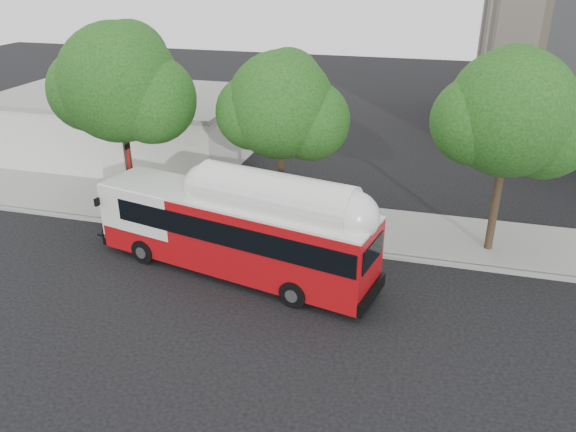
% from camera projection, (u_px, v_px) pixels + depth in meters
% --- Properties ---
extents(ground, '(120.00, 120.00, 0.00)m').
position_uv_depth(ground, '(265.00, 288.00, 23.04)').
color(ground, black).
rests_on(ground, ground).
extents(sidewalk, '(60.00, 5.00, 0.15)m').
position_uv_depth(sidewalk, '(302.00, 221.00, 28.71)').
color(sidewalk, gray).
rests_on(sidewalk, ground).
extents(curb_strip, '(60.00, 0.30, 0.15)m').
position_uv_depth(curb_strip, '(289.00, 244.00, 26.43)').
color(curb_strip, gray).
rests_on(curb_strip, ground).
extents(red_curb_segment, '(10.00, 0.32, 0.16)m').
position_uv_depth(red_curb_segment, '(230.00, 236.00, 27.14)').
color(red_curb_segment, maroon).
rests_on(red_curb_segment, ground).
extents(street_tree_left, '(6.67, 5.80, 9.74)m').
position_uv_depth(street_tree_left, '(128.00, 88.00, 27.16)').
color(street_tree_left, '#2D2116').
rests_on(street_tree_left, ground).
extents(street_tree_mid, '(5.75, 5.00, 8.62)m').
position_uv_depth(street_tree_mid, '(289.00, 110.00, 26.01)').
color(street_tree_mid, '#2D2116').
rests_on(street_tree_mid, ground).
extents(street_tree_right, '(6.21, 5.40, 9.18)m').
position_uv_depth(street_tree_right, '(521.00, 119.00, 23.32)').
color(street_tree_right, '#2D2116').
rests_on(street_tree_right, ground).
extents(low_commercial_bldg, '(16.20, 10.20, 4.25)m').
position_uv_depth(low_commercial_bldg, '(127.00, 124.00, 37.72)').
color(low_commercial_bldg, silver).
rests_on(low_commercial_bldg, ground).
extents(transit_bus, '(13.37, 5.26, 3.90)m').
position_uv_depth(transit_bus, '(235.00, 234.00, 23.49)').
color(transit_bus, '#A90B10').
rests_on(transit_bus, ground).
extents(signal_pole, '(0.12, 0.40, 4.24)m').
position_uv_depth(signal_pole, '(132.00, 184.00, 27.67)').
color(signal_pole, red).
rests_on(signal_pole, ground).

